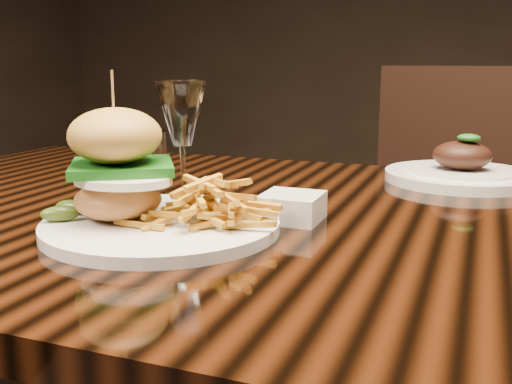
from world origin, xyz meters
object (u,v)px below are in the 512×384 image
(dining_table, at_px, (304,266))
(far_dish, at_px, (461,172))
(wine_glass, at_px, (182,118))
(chair_far, at_px, (440,218))
(burger_plate, at_px, (153,192))

(dining_table, distance_m, far_dish, 0.40)
(dining_table, distance_m, wine_glass, 0.27)
(far_dish, bearing_deg, dining_table, -120.21)
(far_dish, height_order, chair_far, chair_far)
(wine_glass, height_order, chair_far, chair_far)
(burger_plate, xyz_separation_m, far_dish, (0.35, 0.48, -0.03))
(wine_glass, xyz_separation_m, far_dish, (0.35, 0.41, -0.12))
(dining_table, bearing_deg, far_dish, 59.79)
(burger_plate, bearing_deg, chair_far, 54.25)
(dining_table, height_order, chair_far, chair_far)
(burger_plate, relative_size, chair_far, 0.32)
(burger_plate, height_order, wine_glass, burger_plate)
(far_dish, bearing_deg, chair_far, 96.46)
(chair_far, bearing_deg, far_dish, -70.65)
(burger_plate, bearing_deg, dining_table, 23.34)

